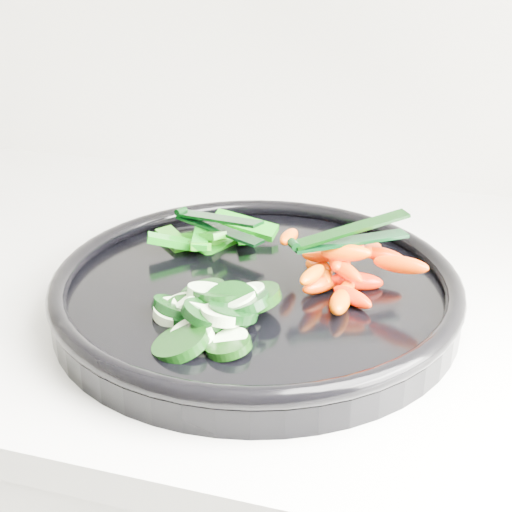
# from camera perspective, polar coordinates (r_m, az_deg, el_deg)

# --- Properties ---
(veggie_tray) EXTENTS (0.46, 0.46, 0.04)m
(veggie_tray) POSITION_cam_1_polar(r_m,az_deg,el_deg) (0.66, -0.00, -2.73)
(veggie_tray) COLOR black
(veggie_tray) RESTS_ON counter
(cucumber_pile) EXTENTS (0.12, 0.14, 0.04)m
(cucumber_pile) POSITION_cam_1_polar(r_m,az_deg,el_deg) (0.60, -3.75, -4.32)
(cucumber_pile) COLOR black
(cucumber_pile) RESTS_ON veggie_tray
(carrot_pile) EXTENTS (0.14, 0.13, 0.05)m
(carrot_pile) POSITION_cam_1_polar(r_m,az_deg,el_deg) (0.65, 7.05, -1.04)
(carrot_pile) COLOR #F44900
(carrot_pile) RESTS_ON veggie_tray
(pepper_pile) EXTENTS (0.13, 0.10, 0.04)m
(pepper_pile) POSITION_cam_1_polar(r_m,az_deg,el_deg) (0.73, -3.60, 1.54)
(pepper_pile) COLOR #0C6809
(pepper_pile) RESTS_ON veggie_tray
(tong_carrot) EXTENTS (0.10, 0.08, 0.02)m
(tong_carrot) POSITION_cam_1_polar(r_m,az_deg,el_deg) (0.64, 7.32, 1.62)
(tong_carrot) COLOR black
(tong_carrot) RESTS_ON carrot_pile
(tong_pepper) EXTENTS (0.11, 0.06, 0.02)m
(tong_pepper) POSITION_cam_1_polar(r_m,az_deg,el_deg) (0.73, -3.24, 2.67)
(tong_pepper) COLOR black
(tong_pepper) RESTS_ON pepper_pile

